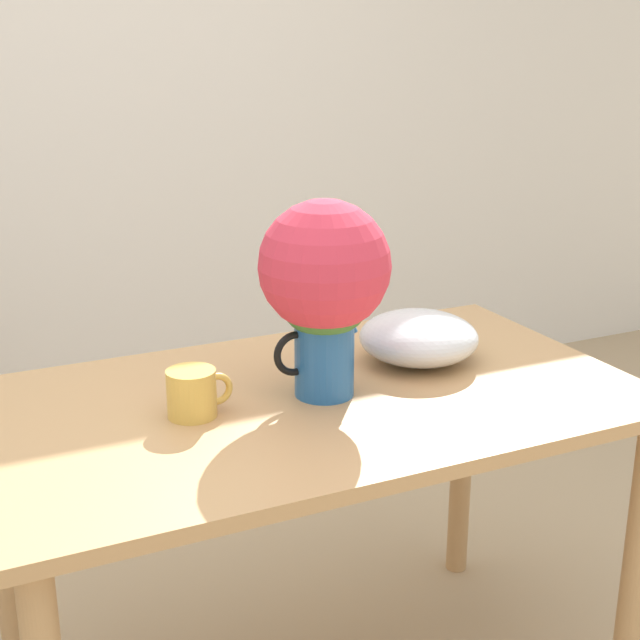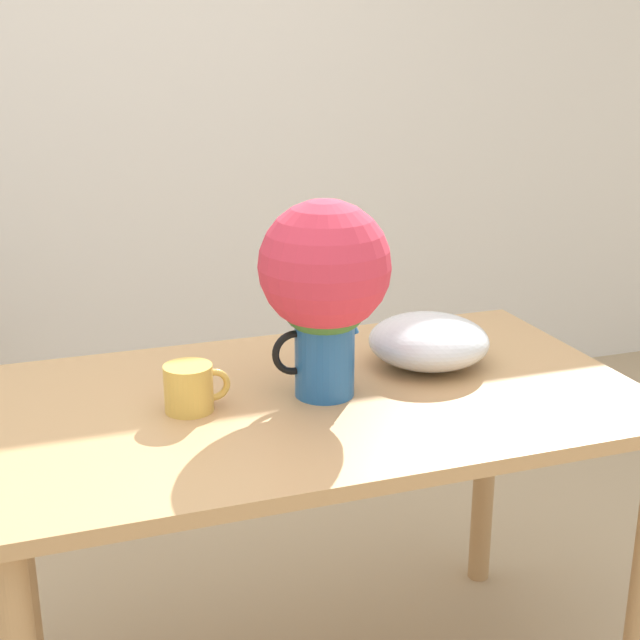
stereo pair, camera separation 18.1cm
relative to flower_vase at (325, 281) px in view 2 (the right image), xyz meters
name	(u,v)px [view 2 (the right image)]	position (x,y,z in m)	size (l,w,h in m)	color
wall_back	(95,94)	(-0.25, 1.82, 0.26)	(8.00, 0.05, 2.60)	silver
table	(314,444)	(-0.02, 0.01, -0.36)	(1.36, 0.79, 0.79)	tan
flower_vase	(325,281)	(0.00, 0.00, 0.00)	(0.27, 0.27, 0.41)	#235B9E
coffee_mug	(190,388)	(-0.28, 0.01, -0.20)	(0.13, 0.10, 0.10)	gold
white_bowl	(429,341)	(0.28, 0.09, -0.19)	(0.27, 0.27, 0.11)	silver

